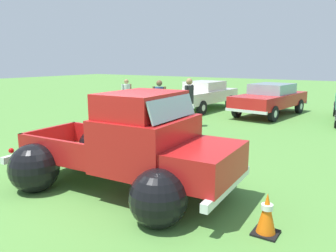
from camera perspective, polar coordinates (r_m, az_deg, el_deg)
ground_plane at (r=6.79m, az=-8.23°, el=-10.35°), size 80.00×80.00×0.00m
vintage_pickup_truck at (r=6.32m, az=-5.64°, el=-4.67°), size 4.71×2.94×1.96m
show_car_0 at (r=17.04m, az=6.07°, el=5.44°), size 2.08×4.65×1.43m
show_car_1 at (r=15.92m, az=17.15°, el=4.61°), size 2.48×4.88×1.43m
spectator_0 at (r=12.87m, az=-1.50°, el=4.58°), size 0.52×0.44×1.74m
spectator_1 at (r=15.87m, az=-7.11°, el=5.47°), size 0.44×0.53×1.61m
spectator_2 at (r=12.43m, az=3.64°, el=4.62°), size 0.34×0.53×1.83m
lane_cone_0 at (r=5.14m, az=16.58°, el=-14.28°), size 0.36×0.36×0.63m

